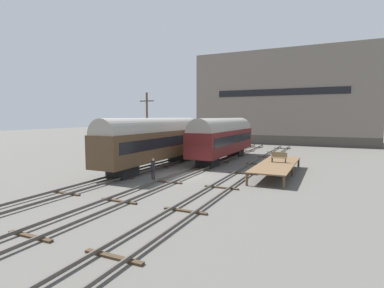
{
  "coord_description": "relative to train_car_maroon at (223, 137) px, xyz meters",
  "views": [
    {
      "loc": [
        11.69,
        -23.42,
        5.23
      ],
      "look_at": [
        -2.28,
        6.57,
        2.2
      ],
      "focal_mm": 28.0,
      "sensor_mm": 36.0,
      "label": 1
    }
  ],
  "objects": [
    {
      "name": "ground_plane",
      "position": [
        0.0,
        -10.55,
        -2.85
      ],
      "size": [
        200.0,
        200.0,
        0.0
      ],
      "primitive_type": "plane",
      "color": "#56544F"
    },
    {
      "name": "utility_pole",
      "position": [
        -7.5,
        -5.0,
        1.29
      ],
      "size": [
        1.8,
        0.24,
        7.96
      ],
      "color": "#473828",
      "rests_on": "ground"
    },
    {
      "name": "track_middle",
      "position": [
        0.0,
        -10.55,
        -2.71
      ],
      "size": [
        2.6,
        60.0,
        0.26
      ],
      "color": "#4C4742",
      "rests_on": "ground"
    },
    {
      "name": "track_right",
      "position": [
        4.56,
        -10.55,
        -2.71
      ],
      "size": [
        2.6,
        60.0,
        0.26
      ],
      "color": "#4C4742",
      "rests_on": "ground"
    },
    {
      "name": "person_worker",
      "position": [
        -1.71,
        -12.92,
        -1.79
      ],
      "size": [
        0.32,
        0.32,
        1.76
      ],
      "color": "#282833",
      "rests_on": "ground"
    },
    {
      "name": "warehouse_building",
      "position": [
        2.86,
        29.47,
        5.94
      ],
      "size": [
        33.05,
        13.83,
        17.58
      ],
      "color": "#46403A",
      "rests_on": "ground"
    },
    {
      "name": "track_left",
      "position": [
        -4.56,
        -10.55,
        -2.71
      ],
      "size": [
        2.6,
        60.0,
        0.26
      ],
      "color": "#4C4742",
      "rests_on": "ground"
    },
    {
      "name": "station_platform",
      "position": [
        7.39,
        -6.73,
        -1.89
      ],
      "size": [
        3.02,
        10.81,
        1.05
      ],
      "color": "brown",
      "rests_on": "ground"
    },
    {
      "name": "train_car_brown",
      "position": [
        -4.56,
        -7.97,
        0.06
      ],
      "size": [
        2.87,
        16.4,
        5.1
      ],
      "color": "black",
      "rests_on": "ground"
    },
    {
      "name": "train_car_maroon",
      "position": [
        0.0,
        0.0,
        0.0
      ],
      "size": [
        3.06,
        15.33,
        5.06
      ],
      "color": "black",
      "rests_on": "ground"
    },
    {
      "name": "bench",
      "position": [
        7.45,
        -5.96,
        -1.31
      ],
      "size": [
        1.4,
        0.4,
        0.91
      ],
      "color": "brown",
      "rests_on": "station_platform"
    }
  ]
}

